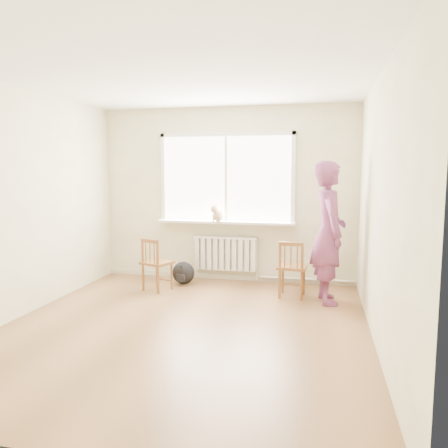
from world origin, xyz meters
The scene contains 13 objects.
floor centered at (0.00, 0.00, 0.00)m, with size 4.50×4.50×0.00m, color #8F603A.
ceiling centered at (0.00, 0.00, 2.70)m, with size 4.50×4.50×0.00m, color white.
back_wall centered at (0.00, 2.25, 1.35)m, with size 4.00×0.01×2.70m, color #EDE6BD.
window centered at (0.00, 2.22, 1.66)m, with size 2.12×0.05×1.42m.
windowsill centered at (0.00, 2.14, 0.93)m, with size 2.15×0.22×0.04m, color white.
radiator centered at (0.00, 2.16, 0.44)m, with size 1.00×0.12×0.55m.
heating_pipe centered at (1.25, 2.19, 0.08)m, with size 0.04×0.04×1.40m, color silver.
baseboard centered at (0.00, 2.23, 0.04)m, with size 4.00×0.03×0.08m, color beige.
chair_left centered at (-0.86, 1.35, 0.39)m, with size 0.48×0.47×0.77m.
chair_right centered at (1.08, 1.44, 0.40)m, with size 0.41×0.39×0.78m.
person centered at (1.55, 1.34, 0.92)m, with size 0.67×0.44×1.85m, color #AF3A58.
cat centered at (-0.10, 2.05, 1.06)m, with size 0.25×0.41×0.28m.
backpack centered at (-0.58, 1.81, 0.17)m, with size 0.34×0.26×0.34m, color black.
Camera 1 is at (1.44, -4.43, 1.70)m, focal length 35.00 mm.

